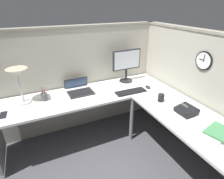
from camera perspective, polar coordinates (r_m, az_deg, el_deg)
The scene contains 15 objects.
ground_plane at distance 2.71m, azimuth 4.45°, elevation -17.94°, with size 6.80×6.80×0.00m, color #47474C.
cubicle_wall_back at distance 2.85m, azimuth -10.10°, elevation 3.11°, with size 2.57×0.12×1.58m.
cubicle_wall_right at distance 2.59m, azimuth 25.16°, elevation -1.41°, with size 0.12×2.37×1.58m.
desk at distance 2.23m, azimuth 2.29°, elevation -8.01°, with size 2.35×2.15×0.73m.
monitor at distance 2.81m, azimuth 4.55°, elevation 8.11°, with size 0.46×0.20×0.50m.
laptop at distance 2.62m, azimuth -10.30°, elevation 0.16°, with size 0.35×0.39×0.22m.
keyboard at distance 2.55m, azimuth 5.84°, elevation -0.68°, with size 0.43×0.14×0.02m, color black.
computer_mouse at distance 2.71m, azimuth 11.10°, elevation 0.78°, with size 0.06×0.10×0.03m, color #232326.
desk_lamp_dome at distance 2.40m, azimuth -27.20°, elevation 3.98°, with size 0.24×0.24×0.44m.
pen_cup at distance 2.47m, azimuth -20.27°, elevation -2.07°, with size 0.08×0.08×0.18m.
cell_phone at distance 2.37m, azimuth -30.74°, elevation -6.82°, with size 0.07×0.14×0.01m, color black.
office_phone at distance 2.22m, azimuth 22.17°, elevation -6.13°, with size 0.20×0.21×0.11m.
book_stack at distance 2.04m, azimuth 29.91°, elevation -11.44°, with size 0.32×0.25×0.04m.
coffee_mug at distance 2.38m, azimuth 14.98°, elevation -2.48°, with size 0.08×0.08×0.10m, color black.
wall_clock at distance 2.38m, azimuth 26.69°, elevation 8.01°, with size 0.04×0.22×0.22m.
Camera 1 is at (-1.01, -1.69, 1.86)m, focal length 29.43 mm.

